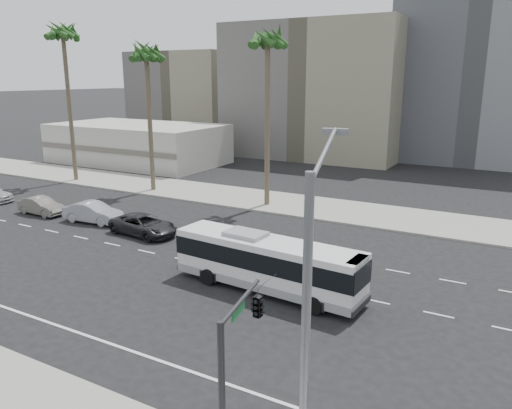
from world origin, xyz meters
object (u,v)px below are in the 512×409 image
Objects in this scene: car_a at (144,225)px; streetlight_corner at (310,319)px; city_bus at (267,262)px; palm_mid at (146,57)px; traffic_signal at (254,310)px; palm_far at (63,36)px; car_b at (93,212)px; car_c at (41,206)px; palm_near at (268,43)px.

streetlight_corner is (19.30, -15.65, 4.64)m from car_a.
palm_mid is at bearing 147.80° from city_bus.
streetlight_corner is 2.89m from traffic_signal.
palm_mid is (-8.67, 11.21, 12.02)m from car_a.
palm_far is at bearing 158.55° from city_bus.
city_bus is 2.02× the size of car_a.
city_bus is at bearing -110.28° from car_b.
palm_far is at bearing 132.09° from streetlight_corner.
city_bus is 2.00× the size of traffic_signal.
streetlight_corner is at bearing -116.11° from car_c.
palm_near reaches higher than traffic_signal.
palm_mid is at bearing 43.06° from car_a.
palm_near is 12.56m from palm_mid.
city_bus is 28.17m from palm_mid.
palm_mid is at bearing 1.56° from palm_far.
car_b is 0.50× the size of streetlight_corner.
streetlight_corner is 39.48m from palm_mid.
car_a is 5.52m from car_b.
city_bus is 23.53m from car_c.
city_bus reaches higher than car_a.
city_bus is at bearing 105.44° from traffic_signal.
streetlight_corner is at bearing -123.69° from car_a.
streetlight_corner is at bearing -128.58° from car_b.
car_b is 0.90× the size of traffic_signal.
streetlight_corner is 32.31m from palm_near.
city_bus reaches higher than car_c.
car_c is 0.26× the size of palm_far.
streetlight_corner is at bearing -53.76° from city_bus.
streetlight_corner is (7.18, -11.50, 3.79)m from city_bus.
palm_mid is at bearing 10.95° from car_b.
car_a is 17.68m from palm_near.
streetlight_corner reaches higher than car_a.
traffic_signal is at bearing -128.68° from car_b.
car_c is (-5.50, -0.40, -0.08)m from car_b.
car_b is at bearing 169.50° from city_bus.
car_c is 19.69m from palm_far.
car_c is 0.29× the size of palm_near.
palm_near reaches higher than palm_mid.
palm_far reaches higher than car_a.
car_b is 22.30m from palm_far.
palm_near is (-13.13, 25.71, 9.16)m from traffic_signal.
car_c is at bearing 88.67° from car_b.
traffic_signal is 0.35× the size of palm_near.
streetlight_corner is 0.64× the size of palm_near.
palm_far is (-38.50, 26.57, 9.59)m from streetlight_corner.
car_b is (-5.50, 0.49, 0.06)m from car_a.
car_a reaches higher than car_c.
car_b is at bearing 133.65° from streetlight_corner.
car_a is 1.22× the size of car_c.
palm_mid is 10.76m from palm_far.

